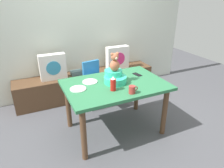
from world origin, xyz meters
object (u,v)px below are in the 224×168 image
Objects in this scene: book_stack at (76,73)px; highchair at (95,78)px; coffee_mug at (132,90)px; pillow_floral_left at (53,67)px; pillow_floral_right at (117,58)px; dining_table at (115,90)px; ketchup_bottle at (113,84)px; dinner_plate_far at (78,89)px; infant_seat_teal at (115,77)px; dinner_plate_near at (90,82)px; cell_phone at (137,75)px; teddy_bear at (115,62)px.

book_stack is 0.48m from highchair.
pillow_floral_left is at bearing 113.61° from coffee_mug.
dining_table is at bearing -117.76° from pillow_floral_right.
pillow_floral_right is 2.38× the size of ketchup_bottle.
pillow_floral_left reaches higher than dinner_plate_far.
dining_table is (0.61, -1.18, -0.04)m from pillow_floral_left.
infant_seat_teal reaches higher than dinner_plate_near.
coffee_mug is at bearing -136.97° from cell_phone.
infant_seat_teal is at bearing -25.36° from dinner_plate_near.
pillow_floral_left is 0.33× the size of dining_table.
infant_seat_teal is 0.43m from cell_phone.
infant_seat_teal reaches higher than highchair.
pillow_floral_left reaches higher than cell_phone.
pillow_floral_right is 3.06× the size of cell_phone.
infant_seat_teal reaches higher than cell_phone.
dinner_plate_far is 0.92m from cell_phone.
ketchup_bottle is (-0.11, -0.17, 0.19)m from dining_table.
teddy_bear is 0.43m from dinner_plate_near.
dinner_plate_near and dinner_plate_far have the same top height.
dinner_plate_far is (-0.21, -0.14, 0.00)m from dinner_plate_near.
highchair is at bearing -34.81° from pillow_floral_left.
pillow_floral_left is at bearing -177.04° from book_stack.
cell_phone is at bearing 13.62° from teddy_bear.
ketchup_bottle reaches higher than highchair.
dinner_plate_far is (-0.50, -0.00, -0.07)m from infant_seat_teal.
cell_phone is at bearing -55.49° from highchair.
dining_table is at bearing 57.06° from ketchup_bottle.
book_stack is 1.05m from dinner_plate_near.
ketchup_bottle reaches higher than dining_table.
dinner_plate_near is (0.32, -1.00, 0.07)m from pillow_floral_left.
ketchup_bottle is 0.24m from coffee_mug.
pillow_floral_left is 2.20× the size of dinner_plate_far.
book_stack is 1.22m from infant_seat_teal.
dining_table is 0.46m from cell_phone.
teddy_bear is at bearing 0.25° from dinner_plate_far.
pillow_floral_left and infant_seat_teal have the same top height.
dining_table is 0.51m from dinner_plate_far.
pillow_floral_right is 1.34m from teddy_bear.
highchair is 0.88m from teddy_bear.
dinner_plate_far is (-0.50, -0.00, -0.27)m from teddy_bear.
teddy_bear is (0.62, -1.14, 0.34)m from pillow_floral_left.
dinner_plate_far is at bearing 175.75° from dining_table.
teddy_bear reaches higher than pillow_floral_right.
ketchup_bottle is at bearing -63.54° from dinner_plate_near.
dining_table is at bearing -62.87° from pillow_floral_left.
cell_phone is at bearing -3.38° from dinner_plate_near.
teddy_bear reaches higher than dining_table.
dinner_plate_near is (-0.30, 0.14, -0.07)m from infant_seat_teal.
pillow_floral_left is 1.15m from dinner_plate_far.
book_stack is 1.39× the size of cell_phone.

